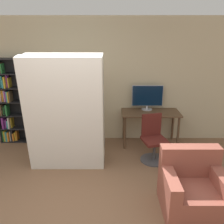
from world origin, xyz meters
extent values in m
plane|color=brown|center=(0.00, 0.00, 0.00)|extent=(16.00, 16.00, 0.00)
cube|color=#C6B793|center=(0.00, 2.76, 1.35)|extent=(8.00, 0.06, 2.70)
cube|color=brown|center=(1.36, 2.43, 0.73)|extent=(1.24, 0.60, 0.03)
cylinder|color=brown|center=(0.80, 2.18, 0.36)|extent=(0.05, 0.05, 0.71)
cylinder|color=brown|center=(1.92, 2.18, 0.36)|extent=(0.05, 0.05, 0.71)
cylinder|color=brown|center=(0.80, 2.67, 0.36)|extent=(0.05, 0.05, 0.71)
cylinder|color=brown|center=(1.92, 2.67, 0.36)|extent=(0.05, 0.05, 0.71)
cylinder|color=#B7B7BC|center=(1.30, 2.59, 0.75)|extent=(0.23, 0.23, 0.02)
cylinder|color=#B7B7BC|center=(1.30, 2.59, 0.80)|extent=(0.04, 0.04, 0.08)
cube|color=#B7B7BC|center=(1.30, 2.60, 1.06)|extent=(0.68, 0.02, 0.46)
cube|color=#0A1E38|center=(1.30, 2.59, 1.06)|extent=(0.65, 0.03, 0.44)
cylinder|color=#4C4C51|center=(1.34, 1.67, 0.01)|extent=(0.52, 0.52, 0.03)
cylinder|color=#4C4C51|center=(1.34, 1.67, 0.21)|extent=(0.05, 0.05, 0.37)
cube|color=#591E19|center=(1.34, 1.67, 0.42)|extent=(0.53, 0.53, 0.05)
cube|color=#591E19|center=(1.30, 1.86, 0.67)|extent=(0.39, 0.13, 0.45)
cube|color=black|center=(-1.35, 2.58, 0.93)|extent=(0.02, 0.28, 1.86)
cube|color=black|center=(-1.65, 2.72, 0.93)|extent=(0.62, 0.02, 1.86)
cube|color=black|center=(-1.65, 2.58, 0.01)|extent=(0.58, 0.25, 0.02)
cube|color=black|center=(-1.65, 2.58, 0.32)|extent=(0.58, 0.25, 0.02)
cube|color=black|center=(-1.65, 2.58, 0.62)|extent=(0.58, 0.25, 0.02)
cube|color=black|center=(-1.65, 2.58, 0.93)|extent=(0.58, 0.25, 0.02)
cube|color=black|center=(-1.65, 2.58, 1.24)|extent=(0.58, 0.25, 0.02)
cube|color=black|center=(-1.65, 2.58, 1.54)|extent=(0.58, 0.25, 0.02)
cube|color=black|center=(-1.65, 2.58, 1.85)|extent=(0.58, 0.25, 0.02)
cube|color=#287A38|center=(-1.92, 2.56, 0.15)|extent=(0.02, 0.17, 0.26)
cube|color=gold|center=(-1.89, 2.59, 0.14)|extent=(0.04, 0.21, 0.24)
cube|color=teal|center=(-1.84, 2.55, 0.13)|extent=(0.04, 0.16, 0.23)
cube|color=orange|center=(-1.80, 2.55, 0.13)|extent=(0.03, 0.17, 0.22)
cube|color=silver|center=(-1.77, 2.59, 0.13)|extent=(0.02, 0.16, 0.23)
cube|color=#232328|center=(-1.74, 2.61, 0.15)|extent=(0.04, 0.17, 0.26)
cube|color=orange|center=(-1.70, 2.60, 0.11)|extent=(0.03, 0.20, 0.17)
cube|color=gold|center=(-1.67, 2.60, 0.12)|extent=(0.03, 0.15, 0.20)
cube|color=orange|center=(-1.63, 2.60, 0.14)|extent=(0.02, 0.14, 0.24)
cube|color=#232328|center=(-1.92, 2.59, 0.44)|extent=(0.02, 0.15, 0.23)
cube|color=#7A2D84|center=(-1.88, 2.55, 0.45)|extent=(0.04, 0.16, 0.26)
cube|color=#7A2D84|center=(-1.84, 2.62, 0.42)|extent=(0.04, 0.18, 0.19)
cube|color=teal|center=(-1.79, 2.59, 0.42)|extent=(0.03, 0.18, 0.18)
cube|color=silver|center=(-1.76, 2.55, 0.45)|extent=(0.03, 0.14, 0.25)
cube|color=gold|center=(-1.72, 2.62, 0.45)|extent=(0.02, 0.16, 0.25)
cube|color=orange|center=(-1.92, 2.59, 0.73)|extent=(0.03, 0.15, 0.21)
cube|color=brown|center=(-1.88, 2.57, 0.75)|extent=(0.02, 0.18, 0.24)
cube|color=#287A38|center=(-1.85, 2.63, 0.73)|extent=(0.03, 0.15, 0.19)
cube|color=#232328|center=(-1.81, 2.61, 0.74)|extent=(0.04, 0.14, 0.21)
cube|color=#287A38|center=(-1.77, 2.56, 0.75)|extent=(0.03, 0.17, 0.24)
cube|color=#7A2D84|center=(-1.88, 2.56, 1.06)|extent=(0.02, 0.16, 0.25)
cube|color=silver|center=(-1.86, 2.59, 1.06)|extent=(0.02, 0.18, 0.25)
cube|color=orange|center=(-1.82, 2.60, 1.06)|extent=(0.03, 0.16, 0.25)
cube|color=silver|center=(-1.79, 2.60, 1.06)|extent=(0.02, 0.15, 0.25)
cube|color=#7A2D84|center=(-1.76, 2.59, 1.05)|extent=(0.04, 0.17, 0.23)
cube|color=teal|center=(-1.72, 2.59, 1.05)|extent=(0.03, 0.20, 0.23)
cube|color=gold|center=(-1.68, 2.54, 1.05)|extent=(0.02, 0.16, 0.22)
cube|color=brown|center=(-1.65, 2.57, 1.06)|extent=(0.02, 0.19, 0.24)
cube|color=teal|center=(-1.85, 2.58, 1.36)|extent=(0.02, 0.14, 0.23)
cube|color=teal|center=(-1.81, 2.62, 1.37)|extent=(0.04, 0.17, 0.25)
cube|color=teal|center=(-1.77, 2.58, 1.33)|extent=(0.03, 0.19, 0.18)
cube|color=gold|center=(-1.73, 2.57, 1.36)|extent=(0.03, 0.19, 0.24)
cube|color=#7A2D84|center=(-1.69, 2.61, 1.38)|extent=(0.03, 0.15, 0.27)
cube|color=gold|center=(-1.66, 2.61, 1.35)|extent=(0.02, 0.18, 0.21)
cube|color=brown|center=(-1.80, 2.60, 1.66)|extent=(0.03, 0.15, 0.22)
cube|color=#287A38|center=(-1.76, 2.59, 1.65)|extent=(0.02, 0.16, 0.20)
cube|color=silver|center=(-0.28, 1.35, 1.03)|extent=(1.33, 0.45, 2.05)
cube|color=beige|center=(0.38, 1.35, 1.03)|extent=(0.01, 0.45, 2.01)
cube|color=silver|center=(-0.28, 1.66, 1.03)|extent=(1.33, 0.42, 2.05)
cube|color=beige|center=(0.38, 1.66, 1.03)|extent=(0.01, 0.42, 2.01)
cube|color=#934C3D|center=(1.66, 0.25, 0.20)|extent=(0.85, 0.80, 0.40)
cube|color=#934C3D|center=(1.66, 0.55, 0.62)|extent=(0.85, 0.20, 0.45)
cube|color=#934C3D|center=(1.31, 0.25, 0.50)|extent=(0.16, 0.80, 0.20)
cube|color=#934C3D|center=(2.00, 0.25, 0.50)|extent=(0.16, 0.80, 0.20)
camera|label=1|loc=(0.53, -2.65, 2.42)|focal=40.00mm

